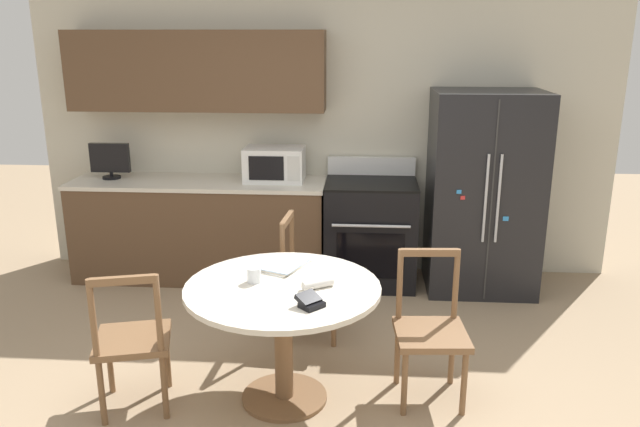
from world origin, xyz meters
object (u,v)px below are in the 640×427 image
countertop_tv (110,160)px  candle_glass (254,276)px  dining_chair_right (430,331)px  microwave (275,164)px  oven_range (370,232)px  refrigerator (483,192)px  dining_chair_left (132,341)px  wallet (310,302)px  dining_chair_far (309,279)px

countertop_tv → candle_glass: countertop_tv is taller
candle_glass → dining_chair_right: bearing=3.0°
microwave → dining_chair_right: size_ratio=0.57×
microwave → candle_glass: size_ratio=5.83×
oven_range → dining_chair_right: bearing=-79.2°
refrigerator → candle_glass: (-1.65, -1.84, -0.07)m
dining_chair_left → wallet: size_ratio=5.17×
candle_glass → microwave: bearing=94.4°
refrigerator → dining_chair_right: size_ratio=1.89×
wallet → dining_chair_left: bearing=173.4°
candle_glass → wallet: 0.48m
candle_glass → countertop_tv: bearing=130.0°
microwave → dining_chair_right: 2.33m
refrigerator → microwave: (-1.80, 0.11, 0.20)m
microwave → wallet: bearing=-77.4°
oven_range → countertop_tv: bearing=178.8°
microwave → wallet: 2.34m
countertop_tv → dining_chair_right: (2.67, -1.88, -0.64)m
refrigerator → dining_chair_far: 1.77m
oven_range → dining_chair_far: (-0.45, -1.05, -0.03)m
countertop_tv → wallet: 3.01m
countertop_tv → wallet: (1.98, -2.25, -0.30)m
dining_chair_left → microwave: bearing=61.2°
dining_chair_far → wallet: dining_chair_far is taller
dining_chair_far → candle_glass: size_ratio=10.17×
dining_chair_far → dining_chair_right: 1.11m
wallet → countertop_tv: bearing=131.4°
dining_chair_left → dining_chair_right: 1.75m
microwave → countertop_tv: countertop_tv is taller
microwave → wallet: microwave is taller
candle_glass → dining_chair_left: bearing=-164.1°
countertop_tv → wallet: bearing=-48.6°
dining_chair_left → dining_chair_far: bearing=32.7°
microwave → wallet: (0.51, -2.27, -0.27)m
dining_chair_left → dining_chair_far: same height
refrigerator → dining_chair_left: 3.13m
oven_range → dining_chair_right: 1.86m
dining_chair_right → dining_chair_far: bearing=-48.3°
dining_chair_far → candle_glass: (-0.25, -0.83, 0.35)m
countertop_tv → refrigerator: bearing=-1.6°
oven_range → dining_chair_right: (0.35, -1.82, -0.03)m
microwave → candle_glass: bearing=-85.6°
microwave → dining_chair_right: bearing=-57.8°
countertop_tv → dining_chair_right: bearing=-35.1°
refrigerator → dining_chair_far: bearing=-144.1°
dining_chair_left → candle_glass: 0.80m
dining_chair_right → countertop_tv: bearing=-39.1°
oven_range → countertop_tv: 2.40m
refrigerator → dining_chair_far: refrigerator is taller
microwave → dining_chair_far: 1.34m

